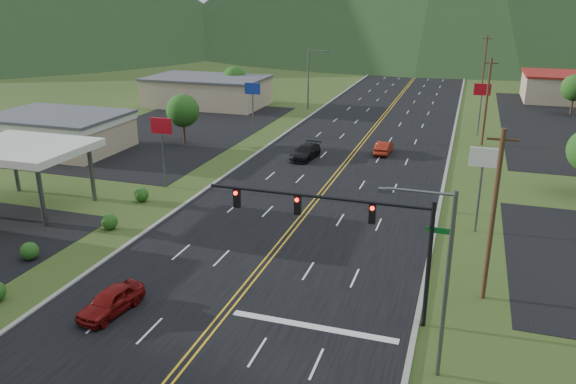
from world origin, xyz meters
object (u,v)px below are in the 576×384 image
(traffic_signal, at_px, (352,223))
(streetlight_east, at_px, (440,273))
(car_red_far, at_px, (384,148))
(gas_canopy, at_px, (22,150))
(car_dark_mid, at_px, (305,152))
(car_red_near, at_px, (111,302))
(streetlight_west, at_px, (310,75))

(traffic_signal, relative_size, streetlight_east, 1.46)
(car_red_far, bearing_deg, traffic_signal, 97.93)
(gas_canopy, bearing_deg, streetlight_east, -19.88)
(streetlight_east, distance_m, car_dark_mid, 36.69)
(traffic_signal, height_order, streetlight_east, streetlight_east)
(traffic_signal, distance_m, car_dark_mid, 31.24)
(car_red_near, bearing_deg, car_red_far, 85.25)
(streetlight_east, height_order, streetlight_west, same)
(traffic_signal, xyz_separation_m, car_red_far, (-3.29, 33.53, -4.64))
(streetlight_west, bearing_deg, streetlight_east, -69.14)
(gas_canopy, bearing_deg, car_dark_mid, 49.99)
(streetlight_west, distance_m, car_red_far, 27.32)
(streetlight_west, xyz_separation_m, gas_canopy, (-10.32, -48.00, -0.31))
(traffic_signal, bearing_deg, car_dark_mid, 110.75)
(gas_canopy, xyz_separation_m, car_red_near, (16.08, -12.06, -4.16))
(traffic_signal, bearing_deg, car_red_far, 95.61)
(traffic_signal, bearing_deg, streetlight_east, -40.39)
(gas_canopy, height_order, car_dark_mid, gas_canopy)
(gas_canopy, height_order, car_red_far, gas_canopy)
(car_red_near, xyz_separation_m, car_red_far, (9.11, 37.58, -0.02))
(streetlight_east, bearing_deg, traffic_signal, 139.61)
(traffic_signal, xyz_separation_m, car_red_near, (-12.40, -4.05, -4.62))
(car_red_far, bearing_deg, streetlight_west, -54.19)
(gas_canopy, bearing_deg, streetlight_west, 77.87)
(gas_canopy, relative_size, car_dark_mid, 1.99)
(streetlight_west, relative_size, gas_canopy, 0.90)
(car_red_near, bearing_deg, streetlight_west, 104.35)
(gas_canopy, relative_size, car_red_far, 2.39)
(streetlight_west, relative_size, car_red_near, 2.17)
(streetlight_east, relative_size, car_red_near, 2.17)
(streetlight_east, distance_m, car_red_far, 38.63)
(streetlight_west, height_order, car_red_near, streetlight_west)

